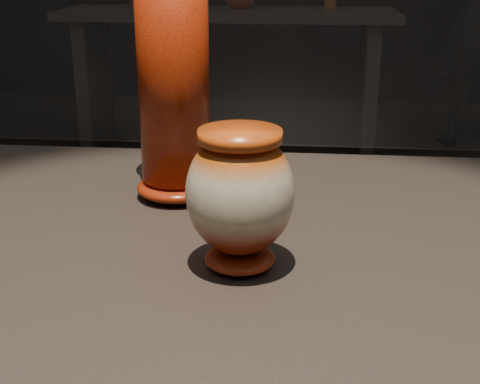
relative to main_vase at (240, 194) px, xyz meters
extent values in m
cube|color=black|center=(0.15, 0.07, -0.11)|extent=(2.00, 0.80, 0.05)
ellipsoid|color=maroon|center=(0.00, 0.00, -0.08)|extent=(0.09, 0.09, 0.02)
ellipsoid|color=beige|center=(0.00, 0.00, 0.00)|extent=(0.13, 0.13, 0.14)
cylinder|color=#C15112|center=(0.00, 0.00, 0.07)|extent=(0.10, 0.10, 0.01)
ellipsoid|color=#A2310A|center=(-0.11, 0.22, -0.07)|extent=(0.15, 0.15, 0.03)
cylinder|color=#A2310A|center=(-0.11, 0.22, 0.11)|extent=(0.12, 0.12, 0.34)
cube|color=black|center=(-0.40, 3.38, -0.11)|extent=(2.00, 0.60, 0.05)
cube|color=black|center=(-1.25, 3.38, -0.56)|extent=(0.08, 0.50, 0.85)
cube|color=black|center=(0.45, 3.38, -0.56)|extent=(0.08, 0.50, 0.85)
cylinder|color=#995716|center=(0.21, 3.44, -0.03)|extent=(0.07, 0.07, 0.12)
imported|color=black|center=(1.18, 3.81, -0.20)|extent=(0.66, 0.53, 1.58)
camera|label=1|loc=(0.07, -0.70, 0.26)|focal=50.00mm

